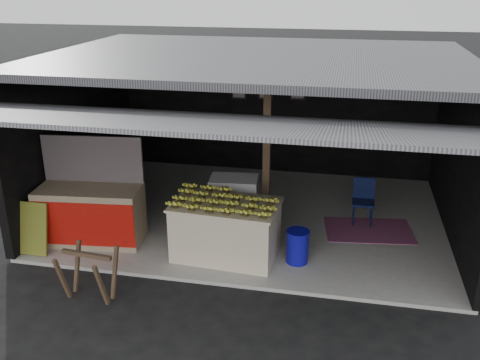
% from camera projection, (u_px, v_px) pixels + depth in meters
% --- Properties ---
extents(ground, '(80.00, 80.00, 0.00)m').
position_uv_depth(ground, '(225.00, 287.00, 7.84)').
color(ground, black).
rests_on(ground, ground).
extents(concrete_slab, '(7.00, 5.00, 0.06)m').
position_uv_depth(concrete_slab, '(255.00, 215.00, 10.12)').
color(concrete_slab, gray).
rests_on(concrete_slab, ground).
extents(shophouse, '(7.40, 7.29, 3.02)m').
position_uv_depth(shophouse, '(259.00, 104.00, 9.66)').
color(shophouse, black).
rests_on(shophouse, ground).
extents(banana_table, '(1.71, 1.12, 0.91)m').
position_uv_depth(banana_table, '(226.00, 230.00, 8.44)').
color(banana_table, beige).
rests_on(banana_table, concrete_slab).
extents(banana_pile, '(1.58, 1.02, 0.18)m').
position_uv_depth(banana_pile, '(226.00, 198.00, 8.24)').
color(banana_pile, gold).
rests_on(banana_pile, banana_table).
extents(white_crate, '(0.88, 0.64, 0.92)m').
position_uv_depth(white_crate, '(234.00, 202.00, 9.45)').
color(white_crate, white).
rests_on(white_crate, concrete_slab).
extents(neighbor_stall, '(1.77, 0.94, 1.75)m').
position_uv_depth(neighbor_stall, '(91.00, 212.00, 8.91)').
color(neighbor_stall, '#998466').
rests_on(neighbor_stall, concrete_slab).
extents(green_signboard, '(0.57, 0.24, 0.85)m').
position_uv_depth(green_signboard, '(30.00, 228.00, 8.54)').
color(green_signboard, black).
rests_on(green_signboard, concrete_slab).
extents(sawhorse, '(0.76, 0.70, 0.73)m').
position_uv_depth(sawhorse, '(88.00, 270.00, 7.39)').
color(sawhorse, '#4A3525').
rests_on(sawhorse, ground).
extents(water_barrel, '(0.34, 0.34, 0.51)m').
position_uv_depth(water_barrel, '(297.00, 247.00, 8.32)').
color(water_barrel, '#0C0C86').
rests_on(water_barrel, concrete_slab).
extents(plastic_chair, '(0.39, 0.39, 0.82)m').
position_uv_depth(plastic_chair, '(364.00, 197.00, 9.62)').
color(plastic_chair, black).
rests_on(plastic_chair, concrete_slab).
extents(magenta_rug, '(1.62, 1.18, 0.01)m').
position_uv_depth(magenta_rug, '(368.00, 230.00, 9.43)').
color(magenta_rug, maroon).
rests_on(magenta_rug, concrete_slab).
extents(picture_frames, '(1.62, 0.04, 0.46)m').
position_uv_depth(picture_frames, '(267.00, 90.00, 11.65)').
color(picture_frames, black).
rests_on(picture_frames, shophouse).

